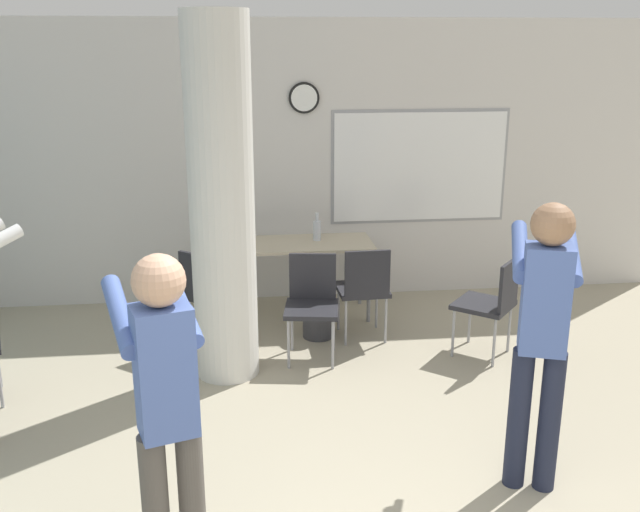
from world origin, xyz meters
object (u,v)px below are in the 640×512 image
(chair_table_left, at_px, (209,290))
(bottle_on_table, at_px, (317,230))
(chair_table_right, at_px, (364,286))
(person_playing_side, at_px, (542,326))
(folding_table, at_px, (292,249))
(person_playing_front, at_px, (166,402))
(chair_table_front, at_px, (312,299))
(chair_mid_room, at_px, (492,300))

(chair_table_left, bearing_deg, bottle_on_table, 33.75)
(chair_table_right, relative_size, person_playing_side, 0.50)
(folding_table, height_order, person_playing_front, person_playing_front)
(bottle_on_table, xyz_separation_m, person_playing_side, (0.96, -2.99, 0.19))
(chair_table_front, relative_size, chair_table_right, 1.00)
(person_playing_front, bearing_deg, bottle_on_table, 73.19)
(folding_table, relative_size, chair_table_right, 1.77)
(bottle_on_table, bearing_deg, chair_table_left, -146.25)
(bottle_on_table, height_order, person_playing_side, person_playing_side)
(chair_table_left, bearing_deg, chair_table_right, -1.73)
(chair_table_left, xyz_separation_m, person_playing_side, (1.98, -2.31, 0.52))
(chair_table_left, distance_m, person_playing_side, 3.08)
(chair_mid_room, bearing_deg, person_playing_side, -101.94)
(bottle_on_table, distance_m, chair_table_right, 0.86)
(bottle_on_table, relative_size, person_playing_side, 0.15)
(bottle_on_table, relative_size, chair_table_front, 0.31)
(chair_table_front, bearing_deg, bottle_on_table, 81.30)
(folding_table, xyz_separation_m, chair_mid_room, (1.59, -1.13, -0.17))
(bottle_on_table, xyz_separation_m, chair_table_front, (-0.16, -1.02, -0.33))
(chair_table_front, relative_size, chair_table_left, 1.00)
(bottle_on_table, distance_m, person_playing_side, 3.14)
(chair_table_front, xyz_separation_m, chair_table_right, (0.49, 0.30, 0.00))
(chair_table_left, bearing_deg, person_playing_side, -49.39)
(chair_table_left, xyz_separation_m, chair_table_right, (1.35, -0.04, 0.00))
(folding_table, relative_size, person_playing_side, 0.88)
(chair_table_front, bearing_deg, person_playing_front, -109.82)
(folding_table, distance_m, chair_mid_room, 1.96)
(chair_table_front, distance_m, chair_table_right, 0.57)
(chair_table_right, bearing_deg, chair_mid_room, -25.28)
(chair_table_front, bearing_deg, chair_table_right, 31.00)
(folding_table, xyz_separation_m, person_playing_front, (-0.84, -3.55, 0.33))
(person_playing_side, bearing_deg, chair_table_right, 105.38)
(bottle_on_table, height_order, chair_table_right, bottle_on_table)
(bottle_on_table, distance_m, chair_table_front, 1.08)
(chair_mid_room, height_order, person_playing_side, person_playing_side)
(chair_table_right, distance_m, person_playing_side, 2.41)
(bottle_on_table, xyz_separation_m, chair_table_left, (-1.02, -0.68, -0.33))
(folding_table, distance_m, chair_table_left, 1.00)
(person_playing_side, bearing_deg, bottle_on_table, 107.80)
(folding_table, height_order, chair_table_right, chair_table_right)
(folding_table, relative_size, chair_table_left, 1.77)
(person_playing_front, bearing_deg, person_playing_side, 17.00)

